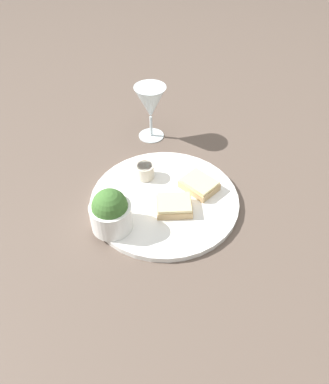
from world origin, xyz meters
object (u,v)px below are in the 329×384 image
(salad_bowl, at_px, (111,212))
(cheese_toast_far, at_px, (199,185))
(sauce_ramekin, at_px, (145,170))
(wine_glass, at_px, (150,104))
(cheese_toast_near, at_px, (174,206))

(salad_bowl, height_order, cheese_toast_far, salad_bowl)
(cheese_toast_far, bearing_deg, sauce_ramekin, -177.81)
(salad_bowl, height_order, sauce_ramekin, salad_bowl)
(sauce_ramekin, bearing_deg, salad_bowl, -91.60)
(sauce_ramekin, xyz_separation_m, wine_glass, (-0.06, 0.19, 0.07))
(salad_bowl, bearing_deg, sauce_ramekin, 88.40)
(cheese_toast_near, relative_size, cheese_toast_far, 0.97)
(sauce_ramekin, bearing_deg, wine_glass, 106.90)
(cheese_toast_far, bearing_deg, cheese_toast_near, -111.12)
(salad_bowl, height_order, wine_glass, wine_glass)
(wine_glass, bearing_deg, cheese_toast_near, -58.79)
(salad_bowl, xyz_separation_m, cheese_toast_near, (0.11, 0.10, -0.03))
(salad_bowl, distance_m, wine_glass, 0.37)
(cheese_toast_near, bearing_deg, sauce_ramekin, 142.23)
(cheese_toast_near, bearing_deg, salad_bowl, -139.70)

